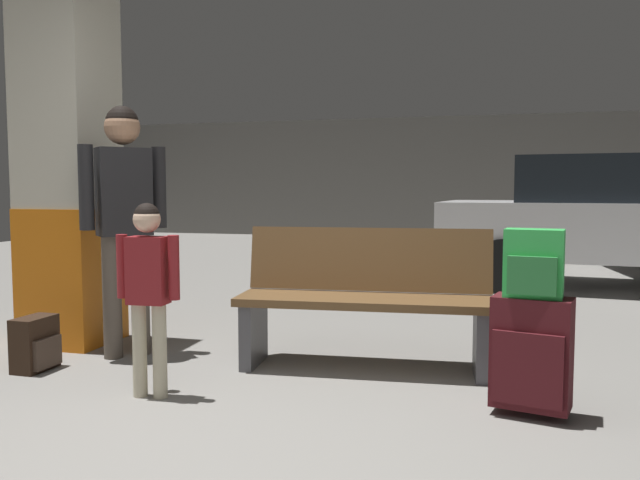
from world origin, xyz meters
The scene contains 10 objects.
ground_plane centered at (0.00, 4.00, -0.05)m, with size 18.00×18.00×0.10m, color gray.
garage_back_wall centered at (0.00, 12.86, 1.40)m, with size 18.00×0.12×2.80m, color slate.
structural_pillar centered at (-1.82, 1.84, 1.42)m, with size 0.57×0.57×2.86m.
bench centered at (0.40, 1.76, 0.44)m, with size 1.64×0.65×0.89m.
suitcase centered at (1.37, 1.09, 0.32)m, with size 0.42×0.30×0.60m.
backpack_bright centered at (1.37, 1.09, 0.77)m, with size 0.30×0.23×0.34m.
child centered at (-0.63, 0.86, 0.66)m, with size 0.36×0.21×1.07m.
adult centered at (-1.22, 1.60, 1.04)m, with size 0.43×0.45×1.69m.
backpack_dark_floor centered at (-1.59, 1.14, 0.17)m, with size 0.19×0.28×0.34m.
parked_car_near centered at (2.63, 5.71, 0.81)m, with size 4.24×2.08×1.51m.
Camera 1 is at (1.16, -2.23, 1.14)m, focal length 35.94 mm.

